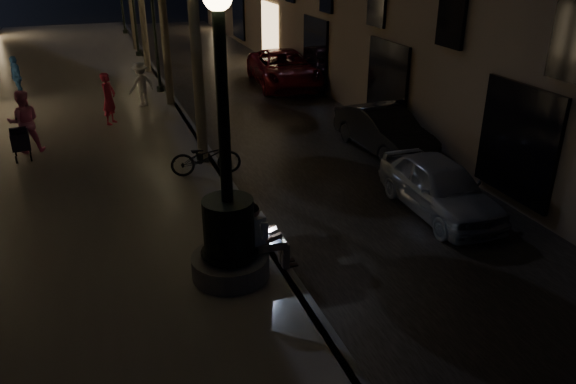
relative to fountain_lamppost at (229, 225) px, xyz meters
name	(u,v)px	position (x,y,z in m)	size (l,w,h in m)	color
ground	(173,102)	(1.00, 13.00, -1.21)	(120.00, 120.00, 0.00)	black
cobble_lane	(247,95)	(4.00, 13.00, -1.20)	(6.00, 45.00, 0.02)	black
promenade	(62,109)	(-3.00, 13.00, -1.11)	(8.00, 45.00, 0.20)	slate
curb_strip	(172,99)	(1.00, 13.00, -1.11)	(0.25, 45.00, 0.20)	#59595B
fountain_lamppost	(229,225)	(0.00, 0.00, 0.00)	(1.40, 1.40, 5.21)	#59595B
seated_man_laptop	(263,235)	(0.61, 0.00, -0.29)	(0.99, 0.34, 1.36)	gray
lamp_curb_a	(194,48)	(0.70, 6.00, 2.02)	(0.36, 0.36, 4.81)	black
lamp_curb_b	(153,12)	(0.70, 14.00, 2.02)	(0.36, 0.36, 4.81)	black
stroller	(20,140)	(-3.94, 7.67, -0.45)	(0.54, 1.11, 1.12)	black
car_front	(440,187)	(5.23, 1.30, -0.58)	(1.49, 3.71, 1.27)	#95999C
car_second	(384,130)	(6.03, 5.36, -0.57)	(1.35, 3.88, 1.28)	black
car_third	(284,69)	(5.93, 13.96, -0.48)	(2.43, 5.28, 1.47)	maroon
pedestrian_red	(109,99)	(-1.42, 10.22, -0.17)	(0.61, 0.40, 1.68)	#C12642
pedestrian_pink	(24,122)	(-3.81, 8.24, -0.12)	(0.86, 0.67, 1.78)	pink
pedestrian_white	(141,84)	(-0.20, 12.05, -0.22)	(1.03, 0.59, 1.59)	silver
pedestrian_blue	(16,77)	(-4.52, 14.93, -0.23)	(0.92, 0.38, 1.57)	#2A5B9C
bicycle	(206,157)	(0.60, 4.85, -0.54)	(0.62, 1.79, 0.94)	black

